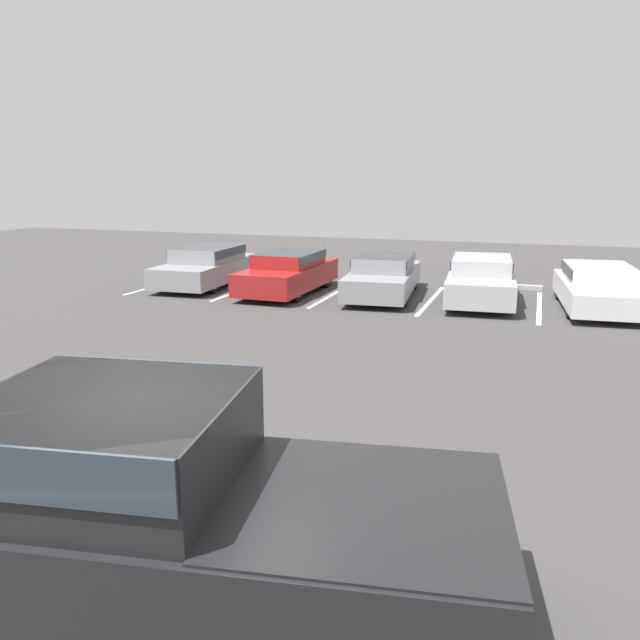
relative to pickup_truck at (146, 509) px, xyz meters
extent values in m
plane|color=#423F3F|center=(-0.16, 0.56, -0.90)|extent=(60.00, 60.00, 0.00)
cube|color=white|center=(-8.75, 13.75, -0.89)|extent=(0.12, 4.49, 0.01)
cube|color=white|center=(-5.83, 13.75, -0.89)|extent=(0.12, 4.49, 0.01)
cube|color=white|center=(-2.92, 13.75, -0.89)|extent=(0.12, 4.49, 0.01)
cube|color=white|center=(-0.01, 13.75, -0.89)|extent=(0.12, 4.49, 0.01)
cube|color=white|center=(2.91, 13.75, -0.89)|extent=(0.12, 4.49, 0.01)
cube|color=black|center=(-0.01, 0.00, -0.21)|extent=(5.77, 2.87, 0.87)
cube|color=black|center=(-0.28, -0.04, 0.57)|extent=(2.26, 2.15, 0.69)
cube|color=#2D3842|center=(-0.28, -0.04, 0.73)|extent=(2.23, 2.20, 0.38)
cube|color=black|center=(1.71, 0.27, 0.18)|extent=(2.32, 2.23, 0.13)
cube|color=silver|center=(2.64, 0.42, -0.52)|extent=(0.52, 2.06, 0.28)
cylinder|color=black|center=(1.50, 1.09, -0.47)|extent=(0.89, 0.42, 0.85)
cylinder|color=#ADADB2|center=(1.50, 1.09, -0.47)|extent=(0.51, 0.37, 0.47)
cylinder|color=black|center=(-1.77, 0.57, -0.47)|extent=(0.89, 0.42, 0.85)
cylinder|color=#ADADB2|center=(-1.77, 0.57, -0.47)|extent=(0.51, 0.37, 0.47)
cube|color=gray|center=(-7.26, 13.89, -0.42)|extent=(2.05, 4.63, 0.62)
cube|color=gray|center=(-7.27, 13.98, 0.11)|extent=(1.72, 2.44, 0.44)
cube|color=#2D3842|center=(-7.27, 13.98, 0.20)|extent=(1.79, 2.40, 0.27)
cylinder|color=black|center=(-6.42, 12.62, -0.60)|extent=(0.27, 0.61, 0.60)
cylinder|color=#ADADB2|center=(-6.42, 12.62, -0.60)|extent=(0.26, 0.34, 0.33)
cylinder|color=black|center=(-7.97, 12.54, -0.60)|extent=(0.27, 0.61, 0.60)
cylinder|color=#ADADB2|center=(-7.97, 12.54, -0.60)|extent=(0.26, 0.34, 0.33)
cylinder|color=black|center=(-6.55, 15.25, -0.60)|extent=(0.27, 0.61, 0.60)
cylinder|color=#ADADB2|center=(-6.55, 15.25, -0.60)|extent=(0.26, 0.34, 0.33)
cylinder|color=black|center=(-8.11, 15.17, -0.60)|extent=(0.27, 0.61, 0.60)
cylinder|color=#ADADB2|center=(-8.11, 15.17, -0.60)|extent=(0.26, 0.34, 0.33)
cube|color=maroon|center=(-4.29, 13.50, -0.40)|extent=(1.78, 4.36, 0.65)
cube|color=maroon|center=(-4.29, 13.59, 0.12)|extent=(1.55, 2.27, 0.41)
cube|color=#2D3842|center=(-4.29, 13.59, 0.20)|extent=(1.62, 2.23, 0.24)
cylinder|color=black|center=(-3.56, 12.23, -0.58)|extent=(0.22, 0.63, 0.63)
cylinder|color=#ADADB2|center=(-3.56, 12.23, -0.58)|extent=(0.23, 0.35, 0.34)
cylinder|color=black|center=(-5.04, 12.25, -0.58)|extent=(0.22, 0.63, 0.63)
cylinder|color=#ADADB2|center=(-5.04, 12.25, -0.58)|extent=(0.23, 0.35, 0.34)
cylinder|color=black|center=(-3.53, 14.75, -0.58)|extent=(0.22, 0.63, 0.63)
cylinder|color=#ADADB2|center=(-3.53, 14.75, -0.58)|extent=(0.23, 0.35, 0.34)
cylinder|color=black|center=(-5.02, 14.77, -0.58)|extent=(0.22, 0.63, 0.63)
cylinder|color=#ADADB2|center=(-5.02, 14.77, -0.58)|extent=(0.23, 0.35, 0.34)
cube|color=gray|center=(-1.44, 13.91, -0.42)|extent=(2.14, 4.74, 0.61)
cube|color=gray|center=(-1.45, 14.00, 0.09)|extent=(1.73, 2.52, 0.42)
cube|color=#2D3842|center=(-1.45, 14.00, 0.18)|extent=(1.79, 2.48, 0.25)
cylinder|color=black|center=(-0.60, 12.65, -0.58)|extent=(0.29, 0.65, 0.63)
cylinder|color=#ADADB2|center=(-0.60, 12.65, -0.58)|extent=(0.28, 0.37, 0.34)
cylinder|color=black|center=(-2.05, 12.51, -0.58)|extent=(0.29, 0.65, 0.63)
cylinder|color=#ADADB2|center=(-2.05, 12.51, -0.58)|extent=(0.28, 0.37, 0.34)
cylinder|color=black|center=(-0.84, 15.30, -0.58)|extent=(0.29, 0.65, 0.63)
cylinder|color=#ADADB2|center=(-0.84, 15.30, -0.58)|extent=(0.28, 0.37, 0.34)
cylinder|color=black|center=(-2.29, 15.17, -0.58)|extent=(0.29, 0.65, 0.63)
cylinder|color=#ADADB2|center=(-2.29, 15.17, -0.58)|extent=(0.28, 0.37, 0.34)
cube|color=#B7BABF|center=(1.33, 13.87, -0.39)|extent=(2.08, 4.42, 0.64)
cube|color=#B7BABF|center=(1.32, 13.96, 0.15)|extent=(1.71, 2.35, 0.43)
cube|color=#2D3842|center=(1.32, 13.96, 0.23)|extent=(1.78, 2.31, 0.26)
cylinder|color=black|center=(2.17, 12.68, -0.56)|extent=(0.29, 0.68, 0.67)
cylinder|color=#ADADB2|center=(2.17, 12.68, -0.56)|extent=(0.27, 0.39, 0.37)
cylinder|color=black|center=(0.68, 12.57, -0.56)|extent=(0.29, 0.68, 0.67)
cylinder|color=#ADADB2|center=(0.68, 12.57, -0.56)|extent=(0.27, 0.39, 0.37)
cylinder|color=black|center=(1.98, 15.17, -0.56)|extent=(0.29, 0.68, 0.67)
cylinder|color=#ADADB2|center=(1.98, 15.17, -0.56)|extent=(0.27, 0.39, 0.37)
cylinder|color=black|center=(0.49, 15.06, -0.56)|extent=(0.29, 0.68, 0.67)
cylinder|color=#ADADB2|center=(0.49, 15.06, -0.56)|extent=(0.27, 0.39, 0.37)
cube|color=silver|center=(4.33, 13.89, -0.44)|extent=(2.15, 4.52, 0.57)
cube|color=silver|center=(4.32, 13.97, 0.06)|extent=(1.76, 2.40, 0.42)
cube|color=#2D3842|center=(4.32, 13.97, 0.14)|extent=(1.83, 2.36, 0.25)
cylinder|color=black|center=(3.66, 12.56, -0.58)|extent=(0.26, 0.65, 0.63)
cylinder|color=#ADADB2|center=(3.66, 12.56, -0.58)|extent=(0.25, 0.36, 0.35)
cylinder|color=black|center=(5.00, 15.22, -0.58)|extent=(0.26, 0.65, 0.63)
cylinder|color=#ADADB2|center=(5.00, 15.22, -0.58)|extent=(0.25, 0.36, 0.35)
cylinder|color=black|center=(3.45, 15.09, -0.58)|extent=(0.26, 0.65, 0.63)
cylinder|color=#ADADB2|center=(3.45, 15.09, -0.58)|extent=(0.25, 0.36, 0.35)
cube|color=#B7B2A8|center=(2.03, 16.44, -0.83)|extent=(1.93, 0.20, 0.14)
camera|label=1|loc=(2.75, -3.72, 2.54)|focal=35.00mm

